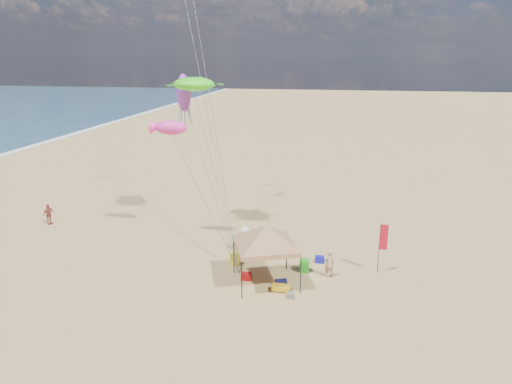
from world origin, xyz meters
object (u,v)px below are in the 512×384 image
beach_cart (281,288)px  person_near_a (329,263)px  person_near_c (245,239)px  person_far_a (49,214)px  feather_flag (383,240)px  canopy_tent (266,228)px  chair_yellow (235,258)px  chair_green (304,265)px  cooler_red (246,276)px  person_near_b (283,244)px  cooler_blue (320,259)px

beach_cart → person_near_a: person_near_a is taller
person_near_c → person_far_a: size_ratio=1.11×
feather_flag → canopy_tent: bearing=-159.4°
beach_cart → person_far_a: (-17.45, 6.95, 0.54)m
chair_yellow → beach_cart: (3.01, -2.81, -0.15)m
feather_flag → chair_green: size_ratio=4.14×
cooler_red → person_near_b: size_ratio=0.35×
feather_flag → beach_cart: 6.22m
person_near_a → person_near_c: size_ratio=0.96×
canopy_tent → person_near_a: 4.18m
chair_yellow → person_far_a: size_ratio=0.47×
canopy_tent → person_near_a: size_ratio=3.56×
chair_green → beach_cart: size_ratio=0.78×
cooler_blue → chair_yellow: 4.89m
canopy_tent → chair_green: 3.75m
cooler_red → person_near_c: person_near_c is taller
canopy_tent → person_far_a: canopy_tent is taller
chair_green → person_near_c: size_ratio=0.42×
chair_yellow → person_far_a: 15.02m
chair_green → chair_yellow: same height
person_near_c → person_far_a: person_near_c is taller
person_near_b → person_near_a: bearing=-91.0°
canopy_tent → cooler_blue: 4.99m
cooler_red → beach_cart: (2.00, -0.95, 0.01)m
feather_flag → person_near_a: bearing=-160.3°
beach_cart → person_near_a: bearing=41.6°
person_near_b → person_far_a: (-16.96, 2.47, -0.02)m
cooler_red → person_far_a: 16.58m
person_near_c → cooler_red: bearing=84.7°
cooler_red → feather_flag: bearing=16.6°
feather_flag → person_near_c: 8.13m
canopy_tent → cooler_blue: bearing=48.8°
person_near_c → person_near_b: bearing=160.0°
canopy_tent → cooler_red: size_ratio=10.44×
person_near_c → feather_flag: bearing=151.5°
chair_green → person_far_a: 18.96m
cooler_blue → person_near_c: (-4.55, 0.71, 0.64)m
chair_green → person_far_a: (-18.43, 4.42, 0.39)m
cooler_red → person_near_a: size_ratio=0.34×
chair_yellow → beach_cart: chair_yellow is taller
canopy_tent → person_far_a: 17.79m
feather_flag → person_far_a: bearing=170.2°
beach_cart → canopy_tent: bearing=139.0°
person_near_c → cooler_blue: bearing=153.4°
canopy_tent → chair_green: size_ratio=8.05×
chair_yellow → canopy_tent: bearing=-43.8°
feather_flag → cooler_red: 7.63m
cooler_blue → person_near_c: person_near_c is taller
beach_cart → chair_green: bearing=68.7°
person_far_a → cooler_red: bearing=-90.8°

